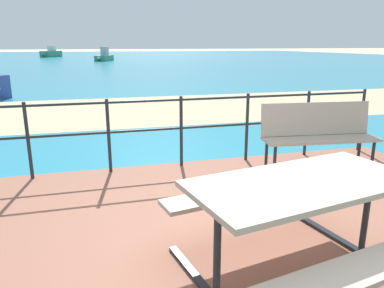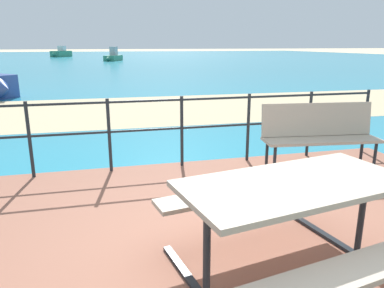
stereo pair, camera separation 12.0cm
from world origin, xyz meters
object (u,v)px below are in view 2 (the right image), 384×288
Objects in this scene: park_bench at (319,132)px; boat_near at (61,53)px; picnic_table at (294,205)px; boat_far at (113,57)px.

boat_near reaches higher than park_bench.
picnic_table is 51.34m from boat_near.
picnic_table is at bearing 37.72° from boat_near.
park_bench is 0.46× the size of boat_far.
boat_near is (-6.10, 50.98, -0.17)m from picnic_table.
park_bench is at bearing 43.19° from picnic_table.
boat_near is 14.94m from boat_far.
picnic_table is 2.50m from park_bench.
boat_near reaches higher than picnic_table.
park_bench is 35.43m from boat_far.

